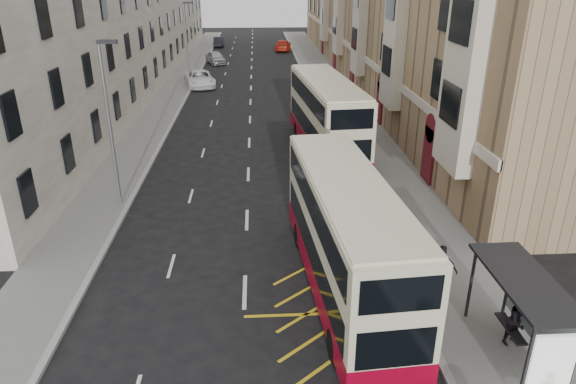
{
  "coord_description": "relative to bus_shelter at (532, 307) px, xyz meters",
  "views": [
    {
      "loc": [
        0.65,
        -12.07,
        10.98
      ],
      "look_at": [
        1.86,
        8.05,
        2.25
      ],
      "focal_mm": 32.0,
      "sensor_mm": 36.0,
      "label": 1
    }
  ],
  "objects": [
    {
      "name": "car_silver",
      "position": [
        -12.9,
        55.29,
        -1.36
      ],
      "size": [
        3.22,
        4.89,
        1.55
      ],
      "primitive_type": "imported",
      "rotation": [
        0.0,
        0.0,
        0.33
      ],
      "color": "#A1A3A9",
      "rests_on": "ground"
    },
    {
      "name": "double_decker_rear",
      "position": [
        -3.34,
        19.99,
        0.29
      ],
      "size": [
        3.81,
        12.15,
        4.77
      ],
      "rotation": [
        0.0,
        0.0,
        0.09
      ],
      "color": "beige",
      "rests_on": "ground"
    },
    {
      "name": "double_decker_front",
      "position": [
        -4.67,
        4.3,
        0.13
      ],
      "size": [
        3.36,
        11.3,
        4.44
      ],
      "rotation": [
        0.0,
        0.0,
        0.07
      ],
      "color": "beige",
      "rests_on": "ground"
    },
    {
      "name": "pedestrian_mid",
      "position": [
        0.24,
        0.86,
        -1.15
      ],
      "size": [
        0.98,
        0.87,
        1.67
      ],
      "primitive_type": "imported",
      "rotation": [
        0.0,
        0.0,
        0.34
      ],
      "color": "black",
      "rests_on": "pavement_right"
    },
    {
      "name": "car_dark",
      "position": [
        -13.54,
        71.3,
        -1.41
      ],
      "size": [
        1.72,
        4.46,
        1.45
      ],
      "primitive_type": "imported",
      "rotation": [
        0.0,
        0.0,
        0.04
      ],
      "color": "black",
      "rests_on": "ground"
    },
    {
      "name": "car_red",
      "position": [
        -3.78,
        66.33,
        -1.34
      ],
      "size": [
        2.74,
        5.7,
        1.6
      ],
      "primitive_type": "imported",
      "rotation": [
        0.0,
        0.0,
        3.05
      ],
      "color": "#A81E0E",
      "rests_on": "ground"
    },
    {
      "name": "road_markings",
      "position": [
        -8.34,
        45.39,
        -2.13
      ],
      "size": [
        10.0,
        110.0,
        0.01
      ],
      "primitive_type": null,
      "color": "silver",
      "rests_on": "ground"
    },
    {
      "name": "terrace_left",
      "position": [
        -21.77,
        45.89,
        4.38
      ],
      "size": [
        9.18,
        79.0,
        13.25
      ],
      "color": "white",
      "rests_on": "ground"
    },
    {
      "name": "kerb_right",
      "position": [
        -2.34,
        30.39,
        -2.06
      ],
      "size": [
        0.25,
        120.0,
        0.15
      ],
      "primitive_type": "cube",
      "color": "gray",
      "rests_on": "ground"
    },
    {
      "name": "terrace_right",
      "position": [
        6.54,
        45.77,
        5.38
      ],
      "size": [
        10.75,
        79.0,
        15.25
      ],
      "color": "tan",
      "rests_on": "ground"
    },
    {
      "name": "ground",
      "position": [
        -8.34,
        0.39,
        -2.14
      ],
      "size": [
        200.0,
        200.0,
        0.0
      ],
      "primitive_type": "plane",
      "color": "black",
      "rests_on": "ground"
    },
    {
      "name": "street_lamp_near",
      "position": [
        -14.69,
        12.39,
        2.5
      ],
      "size": [
        0.93,
        0.18,
        8.0
      ],
      "color": "gray",
      "rests_on": "pavement_left"
    },
    {
      "name": "street_lamp_far",
      "position": [
        -14.69,
        42.39,
        2.5
      ],
      "size": [
        0.93,
        0.18,
        8.0
      ],
      "color": "gray",
      "rests_on": "pavement_left"
    },
    {
      "name": "guard_railing",
      "position": [
        -2.09,
        6.14,
        -1.28
      ],
      "size": [
        0.06,
        6.56,
        1.01
      ],
      "color": "red",
      "rests_on": "pavement_right"
    },
    {
      "name": "pavement_right",
      "position": [
        -0.34,
        30.39,
        -2.06
      ],
      "size": [
        4.0,
        120.0,
        0.15
      ],
      "primitive_type": "cube",
      "color": "slate",
      "rests_on": "ground"
    },
    {
      "name": "bus_shelter",
      "position": [
        0.0,
        0.0,
        0.0
      ],
      "size": [
        1.65,
        4.25,
        2.7
      ],
      "color": "black",
      "rests_on": "pavement_right"
    },
    {
      "name": "pavement_left",
      "position": [
        -15.84,
        30.39,
        -2.06
      ],
      "size": [
        3.0,
        120.0,
        0.15
      ],
      "primitive_type": "cube",
      "color": "slate",
      "rests_on": "ground"
    },
    {
      "name": "kerb_left",
      "position": [
        -14.34,
        30.39,
        -2.06
      ],
      "size": [
        0.25,
        120.0,
        0.15
      ],
      "primitive_type": "cube",
      "color": "gray",
      "rests_on": "ground"
    },
    {
      "name": "pedestrian_far",
      "position": [
        -1.27,
        3.71,
        -1.02
      ],
      "size": [
        1.22,
        0.93,
        1.93
      ],
      "primitive_type": "imported",
      "rotation": [
        0.0,
        0.0,
        2.68
      ],
      "color": "black",
      "rests_on": "pavement_right"
    },
    {
      "name": "white_van",
      "position": [
        -13.54,
        41.4,
        -1.33
      ],
      "size": [
        3.93,
        6.24,
        1.61
      ],
      "primitive_type": "imported",
      "rotation": [
        0.0,
        0.0,
        0.23
      ],
      "color": "white",
      "rests_on": "ground"
    }
  ]
}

